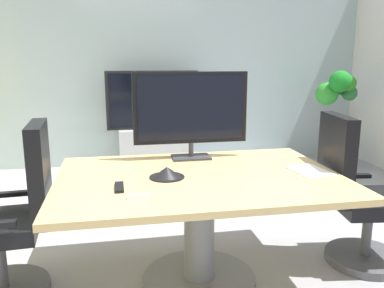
# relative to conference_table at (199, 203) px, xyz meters

# --- Properties ---
(ground_plane) EXTENTS (7.30, 7.30, 0.00)m
(ground_plane) POSITION_rel_conference_table_xyz_m (0.03, 0.06, -0.55)
(ground_plane) COLOR #99999E
(wall_back_glass_partition) EXTENTS (6.07, 0.10, 2.64)m
(wall_back_glass_partition) POSITION_rel_conference_table_xyz_m (0.03, 3.20, 0.77)
(wall_back_glass_partition) COLOR #9EB2B7
(wall_back_glass_partition) RESTS_ON ground
(conference_table) EXTENTS (1.79, 1.24, 0.74)m
(conference_table) POSITION_rel_conference_table_xyz_m (0.00, 0.00, 0.00)
(conference_table) COLOR tan
(conference_table) RESTS_ON ground
(office_chair_left) EXTENTS (0.61, 0.59, 1.09)m
(office_chair_left) POSITION_rel_conference_table_xyz_m (-1.15, 0.07, -0.09)
(office_chair_left) COLOR #4C4C51
(office_chair_left) RESTS_ON ground
(office_chair_right) EXTENTS (0.62, 0.60, 1.09)m
(office_chair_right) POSITION_rel_conference_table_xyz_m (1.15, 0.03, -0.09)
(office_chair_right) COLOR #4C4C51
(office_chair_right) RESTS_ON ground
(tv_monitor) EXTENTS (0.84, 0.18, 0.64)m
(tv_monitor) POSITION_rel_conference_table_xyz_m (0.03, 0.45, 0.55)
(tv_monitor) COLOR #333338
(tv_monitor) RESTS_ON conference_table
(wall_display_unit) EXTENTS (1.20, 0.36, 1.31)m
(wall_display_unit) POSITION_rel_conference_table_xyz_m (-0.03, 2.85, -0.11)
(wall_display_unit) COLOR #B7BABC
(wall_display_unit) RESTS_ON ground
(potted_plant) EXTENTS (0.54, 0.51, 1.32)m
(potted_plant) POSITION_rel_conference_table_xyz_m (2.40, 2.44, 0.28)
(potted_plant) COLOR brown
(potted_plant) RESTS_ON ground
(conference_phone) EXTENTS (0.22, 0.22, 0.07)m
(conference_phone) POSITION_rel_conference_table_xyz_m (-0.21, -0.02, 0.22)
(conference_phone) COLOR black
(conference_phone) RESTS_ON conference_table
(remote_control) EXTENTS (0.05, 0.17, 0.02)m
(remote_control) POSITION_rel_conference_table_xyz_m (-0.51, -0.18, 0.20)
(remote_control) COLOR black
(remote_control) RESTS_ON conference_table
(whiteboard_marker) EXTENTS (0.13, 0.04, 0.02)m
(whiteboard_marker) POSITION_rel_conference_table_xyz_m (-0.41, -0.36, 0.20)
(whiteboard_marker) COLOR silver
(whiteboard_marker) RESTS_ON conference_table
(paper_notepad) EXTENTS (0.25, 0.32, 0.01)m
(paper_notepad) POSITION_rel_conference_table_xyz_m (0.73, -0.05, 0.19)
(paper_notepad) COLOR white
(paper_notepad) RESTS_ON conference_table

